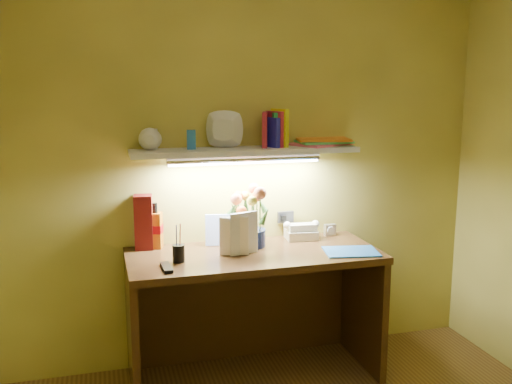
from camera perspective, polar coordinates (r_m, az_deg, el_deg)
desk at (r=3.32m, az=-0.18°, el=-12.27°), size 1.40×0.60×0.75m
flower_bouquet at (r=3.27m, az=-0.75°, el=-2.49°), size 0.27×0.27×0.35m
telephone at (r=3.46m, az=4.56°, el=-3.80°), size 0.20×0.15×0.11m
desk_clock at (r=3.56m, az=7.41°, el=-3.77°), size 0.07×0.04×0.07m
whisky_bottle at (r=3.29m, az=-10.02°, el=-3.33°), size 0.09×0.09×0.26m
whisky_box at (r=3.28m, az=-11.18°, el=-2.97°), size 0.11×0.11×0.31m
pen_cup at (r=3.03m, az=-7.76°, el=-5.52°), size 0.07×0.07×0.16m
art_card at (r=3.32m, az=-3.52°, el=-3.79°), size 0.18×0.07×0.18m
tv_remote at (r=2.95m, az=-8.94°, el=-7.45°), size 0.05×0.16×0.02m
blue_folder at (r=3.24m, az=9.48°, el=-5.90°), size 0.33×0.27×0.01m
desk_book_a at (r=3.11m, az=-3.69°, el=-4.46°), size 0.16×0.06×0.22m
desk_book_b at (r=3.08m, az=-2.57°, el=-4.37°), size 0.17×0.06×0.24m
wall_shelf at (r=3.25m, az=-1.07°, el=4.82°), size 1.33×0.37×0.25m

